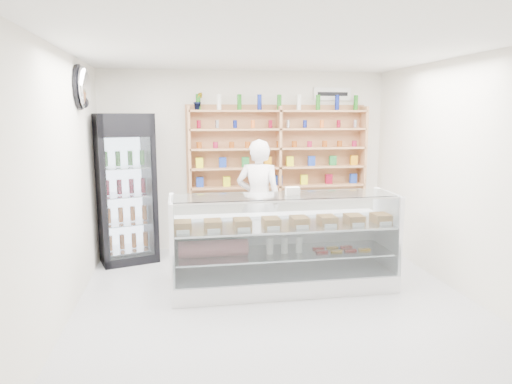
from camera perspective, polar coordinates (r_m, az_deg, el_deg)
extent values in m
plane|color=#ABABB0|center=(5.26, 2.91, -14.17)|extent=(5.00, 5.00, 0.00)
plane|color=white|center=(4.86, 3.21, 17.63)|extent=(5.00, 5.00, 0.00)
plane|color=silver|center=(7.31, -1.24, 3.96)|extent=(4.50, 0.00, 4.50)
plane|color=silver|center=(2.54, 15.56, -7.23)|extent=(4.50, 0.00, 4.50)
plane|color=silver|center=(4.90, -23.57, 0.34)|extent=(0.00, 5.00, 5.00)
plane|color=silver|center=(5.79, 25.34, 1.54)|extent=(0.00, 5.00, 5.00)
cube|color=white|center=(5.74, 3.43, -10.89)|extent=(2.72, 0.77, 0.23)
cube|color=white|center=(5.94, 2.69, -6.11)|extent=(2.72, 0.05, 0.57)
cube|color=silver|center=(5.62, 3.46, -7.56)|extent=(2.61, 0.68, 0.02)
cube|color=silver|center=(5.53, 3.50, -4.25)|extent=(2.66, 0.71, 0.02)
cube|color=silver|center=(5.21, 4.41, -6.22)|extent=(2.66, 0.11, 0.95)
cube|color=silver|center=(5.41, 3.65, -0.45)|extent=(2.66, 0.54, 0.01)
imported|color=white|center=(6.62, 0.34, -1.09)|extent=(0.75, 0.61, 1.78)
cube|color=black|center=(6.89, -16.09, 0.47)|extent=(0.96, 0.95, 2.14)
cube|color=#2A0537|center=(6.49, -17.73, 7.93)|extent=(0.73, 0.25, 0.30)
cube|color=silver|center=(6.57, -17.34, -0.87)|extent=(0.62, 0.20, 1.69)
cube|color=tan|center=(7.06, -8.33, 5.21)|extent=(0.04, 0.28, 1.33)
cube|color=tan|center=(7.23, 2.88, 5.40)|extent=(0.04, 0.28, 1.33)
cube|color=tan|center=(7.65, 13.22, 5.39)|extent=(0.04, 0.28, 1.33)
cube|color=tan|center=(7.29, 2.84, 0.77)|extent=(2.80, 0.28, 0.03)
cube|color=tan|center=(7.25, 2.86, 3.11)|extent=(2.80, 0.28, 0.03)
cube|color=tan|center=(7.23, 2.88, 5.48)|extent=(2.80, 0.28, 0.03)
cube|color=tan|center=(7.21, 2.90, 7.85)|extent=(2.80, 0.28, 0.03)
cube|color=tan|center=(7.21, 2.92, 10.08)|extent=(2.80, 0.28, 0.03)
imported|color=#1E6626|center=(7.05, -7.24, 11.21)|extent=(0.17, 0.15, 0.26)
ellipsoid|color=silver|center=(6.01, -20.74, 12.15)|extent=(0.15, 0.50, 0.50)
cube|color=white|center=(7.58, 9.52, 11.98)|extent=(0.62, 0.03, 0.20)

